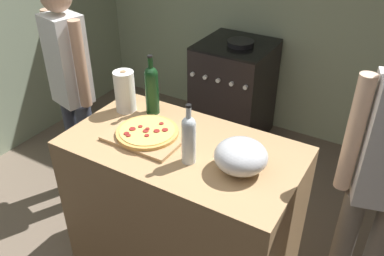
{
  "coord_description": "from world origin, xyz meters",
  "views": [
    {
      "loc": [
        1.11,
        -0.67,
        2.12
      ],
      "look_at": [
        0.19,
        0.89,
        0.99
      ],
      "focal_mm": 37.88,
      "sensor_mm": 36.0,
      "label": 1
    }
  ],
  "objects_px": {
    "paper_towel_roll": "(125,91)",
    "person_in_stripes": "(71,84)",
    "pizza": "(147,132)",
    "wine_bottle_amber": "(189,137)",
    "stove": "(234,91)",
    "wine_bottle_clear": "(152,88)",
    "mixing_bowl": "(241,156)",
    "person_in_red": "(383,174)"
  },
  "relations": [
    {
      "from": "wine_bottle_clear",
      "to": "stove",
      "type": "relative_size",
      "value": 0.37
    },
    {
      "from": "paper_towel_roll",
      "to": "person_in_red",
      "type": "relative_size",
      "value": 0.15
    },
    {
      "from": "person_in_stripes",
      "to": "pizza",
      "type": "bearing_deg",
      "value": -18.24
    },
    {
      "from": "pizza",
      "to": "stove",
      "type": "xyz_separation_m",
      "value": [
        -0.23,
        1.58,
        -0.51
      ]
    },
    {
      "from": "mixing_bowl",
      "to": "wine_bottle_clear",
      "type": "distance_m",
      "value": 0.71
    },
    {
      "from": "stove",
      "to": "pizza",
      "type": "bearing_deg",
      "value": -81.73
    },
    {
      "from": "mixing_bowl",
      "to": "paper_towel_roll",
      "type": "xyz_separation_m",
      "value": [
        -0.82,
        0.18,
        0.04
      ]
    },
    {
      "from": "wine_bottle_amber",
      "to": "pizza",
      "type": "bearing_deg",
      "value": 166.13
    },
    {
      "from": "wine_bottle_clear",
      "to": "person_in_red",
      "type": "relative_size",
      "value": 0.22
    },
    {
      "from": "paper_towel_roll",
      "to": "stove",
      "type": "distance_m",
      "value": 1.53
    },
    {
      "from": "pizza",
      "to": "wine_bottle_amber",
      "type": "height_order",
      "value": "wine_bottle_amber"
    },
    {
      "from": "paper_towel_roll",
      "to": "person_in_red",
      "type": "xyz_separation_m",
      "value": [
        1.41,
        0.1,
        -0.1
      ]
    },
    {
      "from": "pizza",
      "to": "wine_bottle_amber",
      "type": "distance_m",
      "value": 0.33
    },
    {
      "from": "mixing_bowl",
      "to": "wine_bottle_amber",
      "type": "xyz_separation_m",
      "value": [
        -0.24,
        -0.07,
        0.06
      ]
    },
    {
      "from": "paper_towel_roll",
      "to": "mixing_bowl",
      "type": "bearing_deg",
      "value": -12.3
    },
    {
      "from": "mixing_bowl",
      "to": "person_in_red",
      "type": "distance_m",
      "value": 0.65
    },
    {
      "from": "wine_bottle_clear",
      "to": "stove",
      "type": "bearing_deg",
      "value": 94.36
    },
    {
      "from": "paper_towel_roll",
      "to": "stove",
      "type": "bearing_deg",
      "value": 88.03
    },
    {
      "from": "mixing_bowl",
      "to": "paper_towel_roll",
      "type": "bearing_deg",
      "value": 167.7
    },
    {
      "from": "wine_bottle_clear",
      "to": "paper_towel_roll",
      "type": "bearing_deg",
      "value": -159.4
    },
    {
      "from": "mixing_bowl",
      "to": "person_in_stripes",
      "type": "bearing_deg",
      "value": 168.37
    },
    {
      "from": "pizza",
      "to": "stove",
      "type": "bearing_deg",
      "value": 98.27
    },
    {
      "from": "paper_towel_roll",
      "to": "person_in_stripes",
      "type": "relative_size",
      "value": 0.16
    },
    {
      "from": "wine_bottle_clear",
      "to": "stove",
      "type": "xyz_separation_m",
      "value": [
        -0.1,
        1.35,
        -0.64
      ]
    },
    {
      "from": "wine_bottle_amber",
      "to": "person_in_stripes",
      "type": "relative_size",
      "value": 0.2
    },
    {
      "from": "pizza",
      "to": "person_in_red",
      "type": "distance_m",
      "value": 1.16
    },
    {
      "from": "mixing_bowl",
      "to": "person_in_red",
      "type": "bearing_deg",
      "value": 25.56
    },
    {
      "from": "wine_bottle_amber",
      "to": "mixing_bowl",
      "type": "bearing_deg",
      "value": 15.3
    },
    {
      "from": "wine_bottle_clear",
      "to": "person_in_red",
      "type": "bearing_deg",
      "value": 2.05
    },
    {
      "from": "wine_bottle_clear",
      "to": "person_in_red",
      "type": "xyz_separation_m",
      "value": [
        1.26,
        0.05,
        -0.14
      ]
    },
    {
      "from": "person_in_stripes",
      "to": "person_in_red",
      "type": "height_order",
      "value": "person_in_red"
    },
    {
      "from": "wine_bottle_amber",
      "to": "wine_bottle_clear",
      "type": "relative_size",
      "value": 0.88
    },
    {
      "from": "pizza",
      "to": "stove",
      "type": "distance_m",
      "value": 1.68
    },
    {
      "from": "pizza",
      "to": "person_in_red",
      "type": "height_order",
      "value": "person_in_red"
    },
    {
      "from": "pizza",
      "to": "wine_bottle_clear",
      "type": "relative_size",
      "value": 0.94
    },
    {
      "from": "pizza",
      "to": "person_in_red",
      "type": "bearing_deg",
      "value": 13.57
    },
    {
      "from": "stove",
      "to": "person_in_stripes",
      "type": "bearing_deg",
      "value": -114.94
    },
    {
      "from": "mixing_bowl",
      "to": "stove",
      "type": "relative_size",
      "value": 0.27
    },
    {
      "from": "paper_towel_roll",
      "to": "wine_bottle_clear",
      "type": "xyz_separation_m",
      "value": [
        0.15,
        0.06,
        0.04
      ]
    },
    {
      "from": "person_in_red",
      "to": "mixing_bowl",
      "type": "bearing_deg",
      "value": -154.44
    },
    {
      "from": "mixing_bowl",
      "to": "person_in_stripes",
      "type": "relative_size",
      "value": 0.16
    },
    {
      "from": "pizza",
      "to": "mixing_bowl",
      "type": "distance_m",
      "value": 0.55
    }
  ]
}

